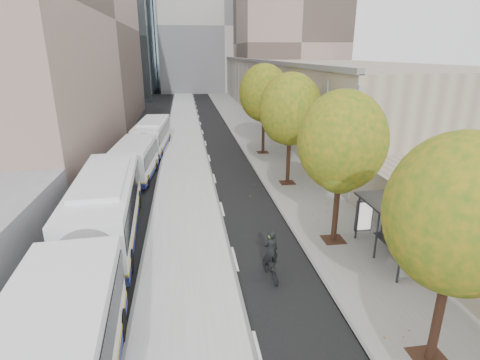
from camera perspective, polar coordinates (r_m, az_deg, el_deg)
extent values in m
cube|color=#BABABA|center=(39.42, -8.45, 5.24)|extent=(4.25, 150.00, 0.15)
cube|color=gray|center=(40.19, 3.08, 5.63)|extent=(4.75, 150.00, 0.08)
cube|color=gray|center=(70.21, 7.79, 14.41)|extent=(18.00, 92.00, 8.00)
cube|color=#A8A59A|center=(99.99, -2.97, 22.13)|extent=(30.00, 18.00, 30.00)
cube|color=#383A3F|center=(18.26, 22.50, -4.01)|extent=(1.90, 4.40, 0.10)
cylinder|color=#383A3F|center=(16.93, 23.27, -10.76)|extent=(0.10, 0.10, 2.40)
cube|color=silver|center=(19.11, 23.92, -7.24)|extent=(0.04, 4.00, 2.10)
cylinder|color=black|center=(13.39, 27.90, -18.09)|extent=(0.28, 0.28, 3.11)
sphere|color=#225D14|center=(11.81, 30.41, -4.50)|extent=(4.00, 4.00, 4.00)
cylinder|color=black|center=(19.39, 14.39, -4.55)|extent=(0.28, 0.28, 3.24)
sphere|color=#225D14|center=(18.31, 15.29, 5.75)|extent=(4.20, 4.20, 4.20)
cylinder|color=black|center=(27.39, 7.36, 2.93)|extent=(0.28, 0.28, 3.38)
sphere|color=#225D14|center=(26.63, 7.70, 10.63)|extent=(4.40, 4.40, 4.40)
cylinder|color=black|center=(35.87, 3.55, 6.94)|extent=(0.28, 0.28, 3.51)
sphere|color=#225D14|center=(35.28, 3.68, 13.09)|extent=(4.60, 4.60, 4.60)
cube|color=white|center=(16.59, -21.47, -9.88)|extent=(3.91, 19.29, 3.19)
cube|color=black|center=(16.33, -21.71, -8.07)|extent=(3.92, 18.53, 1.11)
cube|color=white|center=(34.37, -14.08, 5.17)|extent=(3.63, 17.15, 2.84)
cube|color=black|center=(34.26, -14.15, 6.02)|extent=(3.65, 16.48, 0.98)
cube|color=#0A6952|center=(26.34, -15.65, 0.17)|extent=(1.80, 0.18, 1.10)
imported|color=black|center=(16.39, 4.66, -13.16)|extent=(0.81, 1.83, 1.06)
imported|color=black|center=(15.97, 4.74, -10.61)|extent=(0.72, 0.54, 1.78)
sphere|color=#487C2C|center=(15.65, 4.80, -8.48)|extent=(0.28, 0.28, 0.28)
imported|color=white|center=(48.05, -13.02, 8.03)|extent=(2.24, 3.74, 1.19)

